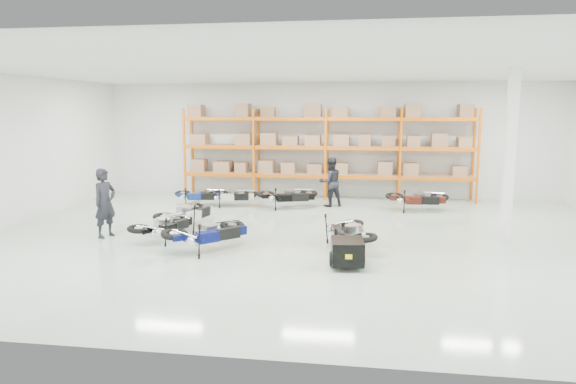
% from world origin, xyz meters
% --- Properties ---
extents(room, '(18.00, 18.00, 18.00)m').
position_xyz_m(room, '(0.00, 0.00, 2.25)').
color(room, '#A8BBAC').
rests_on(room, ground).
extents(pallet_rack, '(11.28, 0.98, 3.62)m').
position_xyz_m(pallet_rack, '(-0.00, 6.45, 2.26)').
color(pallet_rack, '#D55C0B').
rests_on(pallet_rack, ground).
extents(structural_column, '(0.25, 0.25, 4.50)m').
position_xyz_m(structural_column, '(5.20, 0.50, 2.25)').
color(structural_column, white).
rests_on(structural_column, ground).
extents(moto_blue_centre, '(2.03, 2.03, 1.24)m').
position_xyz_m(moto_blue_centre, '(-2.28, -1.67, 0.59)').
color(moto_blue_centre, '#060C45').
rests_on(moto_blue_centre, ground).
extents(moto_silver_left, '(1.36, 2.10, 1.25)m').
position_xyz_m(moto_silver_left, '(-3.59, 0.52, 0.59)').
color(moto_silver_left, silver).
rests_on(moto_silver_left, ground).
extents(moto_black_far_left, '(1.40, 1.91, 1.12)m').
position_xyz_m(moto_black_far_left, '(-3.74, -0.87, 0.53)').
color(moto_black_far_left, black).
rests_on(moto_black_far_left, ground).
extents(moto_touring_right, '(1.27, 1.96, 1.17)m').
position_xyz_m(moto_touring_right, '(1.13, -0.96, 0.55)').
color(moto_touring_right, black).
rests_on(moto_touring_right, ground).
extents(trailer, '(0.78, 1.48, 0.61)m').
position_xyz_m(trailer, '(1.13, -2.55, 0.36)').
color(trailer, black).
rests_on(trailer, ground).
extents(moto_back_a, '(1.78, 1.08, 1.08)m').
position_xyz_m(moto_back_a, '(-4.37, 4.16, 0.51)').
color(moto_back_a, navy).
rests_on(moto_back_a, ground).
extents(moto_back_b, '(1.75, 1.14, 1.04)m').
position_xyz_m(moto_back_b, '(-3.22, 4.26, 0.49)').
color(moto_back_b, silver).
rests_on(moto_back_b, ground).
extents(moto_back_c, '(2.05, 1.41, 1.21)m').
position_xyz_m(moto_back_c, '(-1.16, 4.17, 0.57)').
color(moto_back_c, black).
rests_on(moto_back_c, ground).
extents(moto_back_d, '(1.89, 0.99, 1.20)m').
position_xyz_m(moto_back_d, '(3.32, 4.27, 0.57)').
color(moto_back_d, '#42120D').
rests_on(moto_back_d, ground).
extents(person_left, '(0.68, 0.80, 1.88)m').
position_xyz_m(person_left, '(-5.47, -0.72, 0.94)').
color(person_left, black).
rests_on(person_left, ground).
extents(person_back, '(1.08, 1.00, 1.77)m').
position_xyz_m(person_back, '(0.29, 4.72, 0.89)').
color(person_back, black).
rests_on(person_back, ground).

